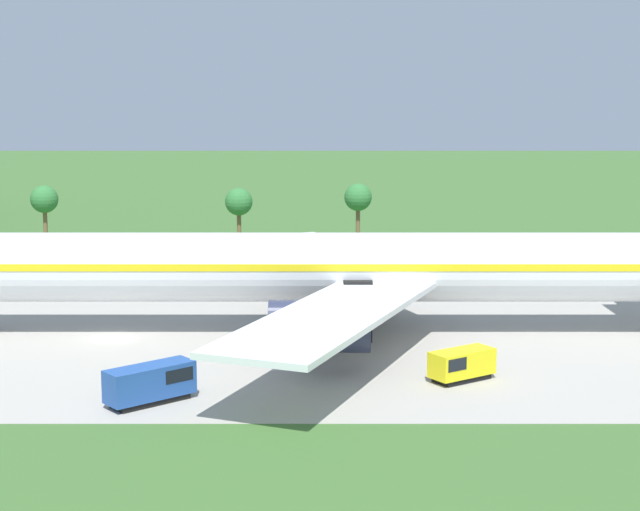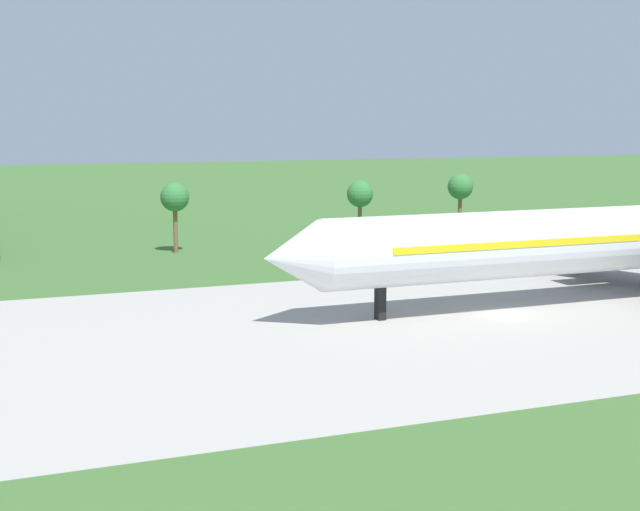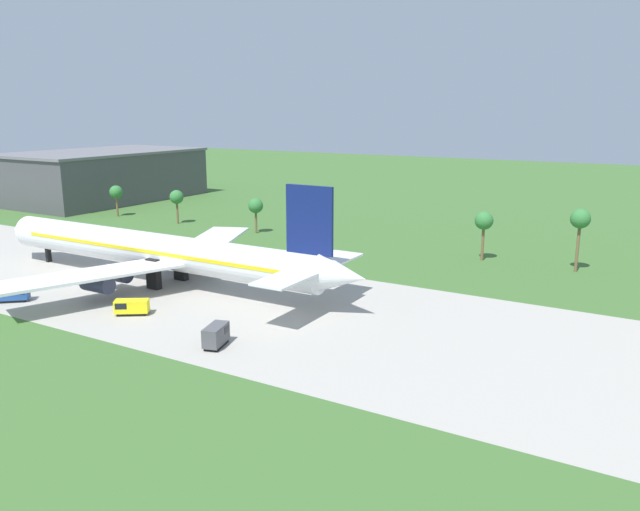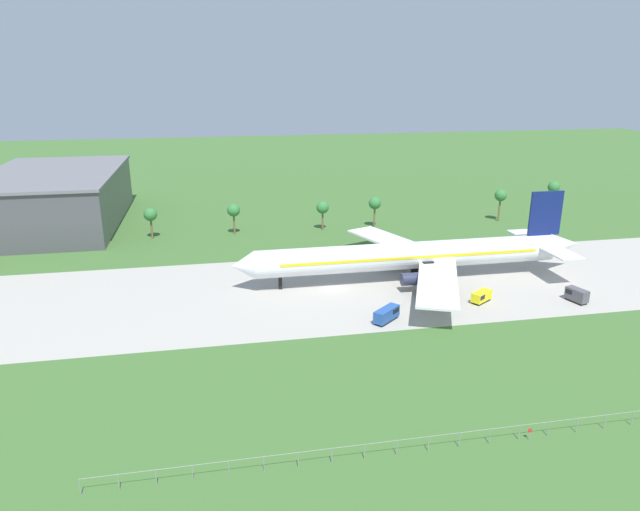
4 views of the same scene
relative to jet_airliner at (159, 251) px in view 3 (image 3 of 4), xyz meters
The scene contains 8 objects.
ground_plane 19.84m from the jet_airliner, behind, with size 600.00×600.00×0.00m, color #3D662D.
taxiway_strip 19.83m from the jet_airliner, behind, with size 320.00×44.00×0.02m.
jet_airliner is the anchor object (origin of this frame).
baggage_tug 33.11m from the jet_airliner, 33.60° to the right, with size 3.14×4.75×2.78m.
fuel_truck 17.69m from the jet_airliner, 60.00° to the right, with size 5.12×4.35×2.24m.
catering_van 23.90m from the jet_airliner, 122.20° to the right, with size 5.89×5.45×2.57m.
terminal_building 110.39m from the jet_airliner, 143.60° to the left, with size 36.72×61.20×16.00m.
palm_tree_row 44.43m from the jet_airliner, 90.07° to the left, with size 124.05×3.60×11.72m.
Camera 3 is at (95.11, -73.41, 29.34)m, focal length 35.00 mm.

